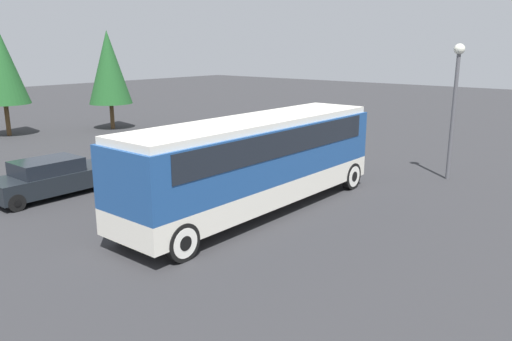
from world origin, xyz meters
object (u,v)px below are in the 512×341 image
Objects in this scene: parked_car_near at (52,178)px; parked_car_far at (166,144)px; tour_bus at (258,156)px; lamp_post at (455,92)px; parked_car_mid at (216,148)px.

parked_car_far is (7.08, 1.72, 0.02)m from parked_car_near.
parked_car_far is at bearing 13.63° from parked_car_near.
lamp_post is (8.50, -3.55, 1.77)m from tour_bus.
parked_car_far is (-0.91, 2.59, 0.02)m from parked_car_mid.
parked_car_near is at bearing 138.64° from lamp_post.
parked_car_far is at bearing 109.29° from parked_car_mid.
tour_bus is 9.38m from lamp_post.
tour_bus is at bearing 157.32° from lamp_post.
lamp_post is (4.16, -9.82, 3.00)m from parked_car_mid.
parked_car_near is at bearing 173.75° from parked_car_mid.
lamp_post is (5.06, -12.41, 2.98)m from parked_car_far.
parked_car_near is 0.79× the size of lamp_post.
parked_car_mid is (4.34, 6.26, -1.23)m from tour_bus.
tour_bus is 8.11m from parked_car_near.
lamp_post is at bearing -67.04° from parked_car_mid.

